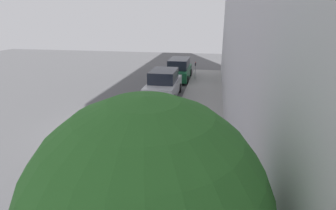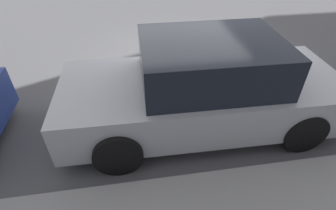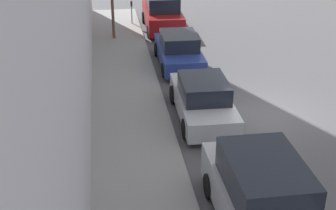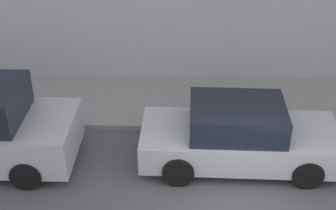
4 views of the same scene
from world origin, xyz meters
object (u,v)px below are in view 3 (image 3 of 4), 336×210
at_px(parked_sedan_second, 179,50).
at_px(parking_meter_near, 132,9).
at_px(parked_sedan_third, 203,100).
at_px(parked_suv_nearest, 162,13).
at_px(parked_suv_fourth, 263,199).

height_order(parked_sedan_second, parking_meter_near, parked_sedan_second).
bearing_deg(parked_sedan_third, parked_suv_nearest, -90.25).
distance_m(parked_suv_nearest, parked_suv_fourth, 17.56).
bearing_deg(parked_sedan_second, parked_suv_nearest, -90.25).
bearing_deg(parked_suv_fourth, parked_sedan_second, -89.43).
height_order(parked_suv_nearest, parked_sedan_third, parked_suv_nearest).
bearing_deg(parking_meter_near, parked_suv_nearest, 150.84).
distance_m(parked_suv_nearest, parking_meter_near, 1.95).
distance_m(parked_sedan_third, parked_suv_fourth, 6.14).
relative_size(parked_suv_nearest, parked_sedan_third, 1.07).
bearing_deg(parked_suv_nearest, parked_suv_fourth, 90.29).
bearing_deg(parking_meter_near, parked_sedan_third, 97.60).
bearing_deg(parked_suv_nearest, parked_sedan_second, 89.75).
xyz_separation_m(parked_sedan_second, parked_suv_fourth, (-0.11, 11.60, 0.21)).
distance_m(parked_suv_nearest, parked_sedan_second, 5.97).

